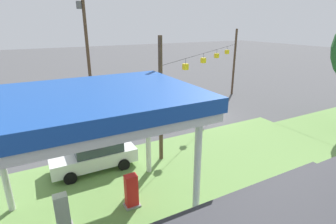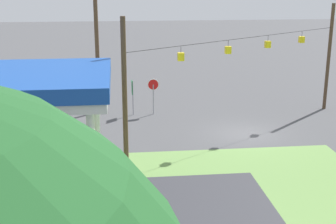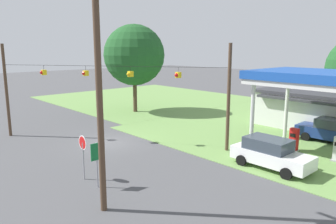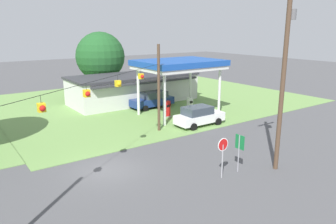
{
  "view_description": "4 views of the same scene",
  "coord_description": "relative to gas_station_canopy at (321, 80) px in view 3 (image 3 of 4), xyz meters",
  "views": [
    {
      "loc": [
        13.83,
        18.04,
        8.11
      ],
      "look_at": [
        5.36,
        2.37,
        2.01
      ],
      "focal_mm": 28.0,
      "sensor_mm": 36.0,
      "label": 1
    },
    {
      "loc": [
        7.61,
        26.21,
        9.06
      ],
      "look_at": [
        5.1,
        3.73,
        2.61
      ],
      "focal_mm": 50.0,
      "sensor_mm": 36.0,
      "label": 2
    },
    {
      "loc": [
        20.86,
        -13.01,
        7.16
      ],
      "look_at": [
        3.91,
        2.44,
        2.64
      ],
      "focal_mm": 35.0,
      "sensor_mm": 36.0,
      "label": 3
    },
    {
      "loc": [
        -7.96,
        -17.85,
        8.69
      ],
      "look_at": [
        6.15,
        2.05,
        2.47
      ],
      "focal_mm": 35.0,
      "sensor_mm": 36.0,
      "label": 4
    }
  ],
  "objects": [
    {
      "name": "stop_sign_roadside",
      "position": [
        -6.83,
        -13.3,
        -3.31
      ],
      "size": [
        0.8,
        0.08,
        2.5
      ],
      "rotation": [
        0.0,
        0.0,
        3.14
      ],
      "color": "#99999E",
      "rests_on": "ground"
    },
    {
      "name": "car_at_pumps_front",
      "position": [
        -0.85,
        -4.18,
        -4.19
      ],
      "size": [
        4.77,
        2.13,
        1.83
      ],
      "rotation": [
        0.0,
        0.0,
        -0.0
      ],
      "color": "white",
      "rests_on": "ground"
    },
    {
      "name": "fuel_pump_near",
      "position": [
        -1.49,
        -0.0,
        -4.34
      ],
      "size": [
        0.71,
        0.56,
        1.65
      ],
      "color": "gray",
      "rests_on": "ground"
    },
    {
      "name": "grass_verge_opposite_corner",
      "position": [
        -27.98,
        7.65,
        -5.11
      ],
      "size": [
        24.0,
        24.0,
        0.04
      ],
      "primitive_type": "cube",
      "color": "#6B934C",
      "rests_on": "ground"
    },
    {
      "name": "gas_station_canopy",
      "position": [
        0.0,
        0.0,
        0.0
      ],
      "size": [
        8.24,
        6.11,
        5.67
      ],
      "color": "silver",
      "rests_on": "ground"
    },
    {
      "name": "signal_span_gantry",
      "position": [
        -11.98,
        -8.37,
        -1.03
      ],
      "size": [
        14.78,
        10.24,
        7.47
      ],
      "color": "#4C3828",
      "rests_on": "ground"
    },
    {
      "name": "car_at_pumps_rear",
      "position": [
        -0.52,
        4.18,
        -4.18
      ],
      "size": [
        5.04,
        2.25,
        1.84
      ],
      "rotation": [
        0.0,
        0.0,
        3.18
      ],
      "color": "navy",
      "rests_on": "ground"
    },
    {
      "name": "tree_west_verge",
      "position": [
        -20.53,
        0.43,
        1.22
      ],
      "size": [
        6.66,
        6.66,
        9.69
      ],
      "color": "#4C3828",
      "rests_on": "ground"
    },
    {
      "name": "ground_plane",
      "position": [
        -11.98,
        -8.35,
        -5.13
      ],
      "size": [
        160.0,
        160.0,
        0.0
      ],
      "primitive_type": "plane",
      "color": "#4C4C4F"
    },
    {
      "name": "utility_pole_main",
      "position": [
        -3.06,
        -14.34,
        1.14
      ],
      "size": [
        2.2,
        0.44,
        11.29
      ],
      "color": "#4C3828",
      "rests_on": "ground"
    },
    {
      "name": "route_sign",
      "position": [
        -5.39,
        -13.28,
        -3.42
      ],
      "size": [
        0.1,
        0.7,
        2.4
      ],
      "color": "gray",
      "rests_on": "ground"
    }
  ]
}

